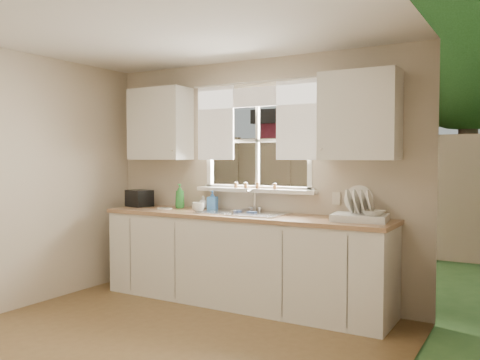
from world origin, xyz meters
The scene contains 20 objects.
room_walls centered at (0.00, -0.07, 1.24)m, with size 3.62×4.02×2.50m.
ceiling centered at (0.00, 0.00, 2.50)m, with size 3.60×4.00×0.02m, color silver.
window centered at (0.00, 2.00, 1.49)m, with size 1.38×0.16×1.06m.
curtains centered at (0.00, 1.95, 1.93)m, with size 1.50×0.03×0.81m.
base_cabinets centered at (0.00, 1.68, 0.43)m, with size 3.00×0.62×0.87m, color silver.
countertop centered at (0.00, 1.68, 0.89)m, with size 3.04×0.65×0.04m, color #9E754F.
upper_cabinet_left centered at (-1.15, 1.82, 1.85)m, with size 0.70×0.33×0.80m, color silver.
upper_cabinet_right centered at (1.15, 1.82, 1.85)m, with size 0.70×0.33×0.80m, color silver.
wall_outlet centered at (0.88, 1.99, 1.08)m, with size 0.08×0.01×0.12m, color beige.
sill_jars centered at (-0.01, 1.94, 1.18)m, with size 0.50×0.04×0.06m.
backyard centered at (0.58, 8.42, 3.46)m, with size 20.00×10.00×6.13m.
sink centered at (0.00, 1.71, 0.84)m, with size 0.88×0.52×0.40m.
dish_rack centered at (1.20, 1.71, 0.98)m, with size 0.52×0.42×0.31m.
bowl centered at (1.33, 1.66, 1.00)m, with size 0.19×0.19×0.05m, color silver.
soap_bottle_a centered at (-0.88, 1.83, 1.05)m, with size 0.10×0.10×0.27m, color #2C8833.
soap_bottle_b centered at (-0.46, 1.85, 1.01)m, with size 0.09×0.10×0.21m, color #3574C9.
soap_bottle_c centered at (-0.59, 1.86, 0.98)m, with size 0.11×0.11×0.14m, color beige.
saucer centered at (-0.96, 1.66, 0.92)m, with size 0.17×0.17×0.01m, color white.
cup centered at (-0.46, 1.58, 0.96)m, with size 0.13×0.13×0.10m, color silver.
black_appliance centered at (-1.40, 1.75, 1.01)m, with size 0.26×0.22×0.19m, color black.
Camera 1 is at (2.53, -2.70, 1.47)m, focal length 38.00 mm.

